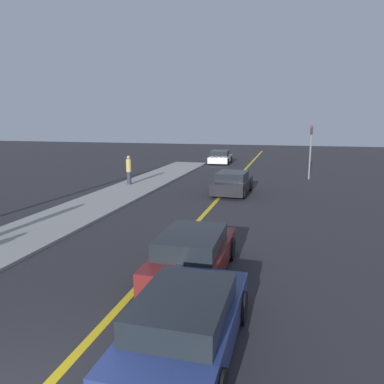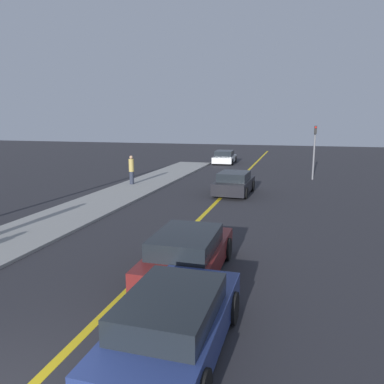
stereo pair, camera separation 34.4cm
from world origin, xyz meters
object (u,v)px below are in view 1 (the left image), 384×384
Objects in this scene: car_parked_left_lot at (220,157)px; car_far_distant at (232,183)px; car_ahead_center at (193,253)px; pedestrian_far_standing at (129,170)px; car_near_right_lane at (186,323)px; traffic_light at (311,146)px.

car_far_distant is at bearing -79.60° from car_parked_left_lot.
car_far_distant is 0.92× the size of car_parked_left_lot.
pedestrian_far_standing is at bearing 119.87° from car_ahead_center.
car_parked_left_lot is 2.29× the size of pedestrian_far_standing.
pedestrian_far_standing reaches higher than car_near_right_lane.
traffic_light is at bearing 58.02° from car_far_distant.
pedestrian_far_standing reaches higher than car_far_distant.
car_parked_left_lot is 14.35m from pedestrian_far_standing.
car_near_right_lane is 2.25× the size of pedestrian_far_standing.
car_parked_left_lot is 11.52m from traffic_light.
car_near_right_lane is 3.55m from car_ahead_center.
car_near_right_lane is 1.09× the size of traffic_light.
pedestrian_far_standing is (-3.39, -13.93, 0.44)m from car_parked_left_lot.
car_far_distant is 1.02× the size of traffic_light.
car_far_distant is 15.25m from car_parked_left_lot.
car_ahead_center reaches higher than car_near_right_lane.
pedestrian_far_standing is (-7.45, 12.53, 0.43)m from car_ahead_center.
car_parked_left_lot is (-4.06, 26.46, -0.01)m from car_ahead_center.
pedestrian_far_standing is 0.49× the size of traffic_light.
car_near_right_lane is 1.07× the size of car_far_distant.
car_far_distant reaches higher than car_ahead_center.
car_ahead_center is at bearing -101.91° from traffic_light.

